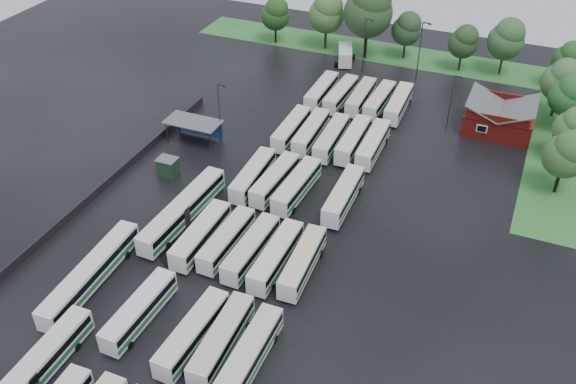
% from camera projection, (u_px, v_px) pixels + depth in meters
% --- Properties ---
extents(ground, '(160.00, 160.00, 0.00)m').
position_uv_depth(ground, '(232.00, 261.00, 74.28)').
color(ground, black).
rests_on(ground, ground).
extents(brick_building, '(10.07, 8.60, 5.39)m').
position_uv_depth(brick_building, '(499.00, 120.00, 97.66)').
color(brick_building, maroon).
rests_on(brick_building, ground).
extents(wash_shed, '(8.20, 4.20, 3.58)m').
position_uv_depth(wash_shed, '(195.00, 123.00, 94.48)').
color(wash_shed, '#2D2D30').
rests_on(wash_shed, ground).
extents(utility_hut, '(2.70, 2.20, 2.62)m').
position_uv_depth(utility_hut, '(168.00, 167.00, 88.08)').
color(utility_hut, black).
rests_on(utility_hut, ground).
extents(grass_strip_north, '(80.00, 10.00, 0.01)m').
position_uv_depth(grass_strip_north, '(395.00, 54.00, 122.20)').
color(grass_strip_north, '#296929').
rests_on(grass_strip_north, ground).
extents(grass_strip_east, '(10.00, 50.00, 0.01)m').
position_uv_depth(grass_strip_east, '(566.00, 143.00, 95.60)').
color(grass_strip_east, '#296929').
rests_on(grass_strip_east, ground).
extents(west_fence, '(0.10, 50.00, 1.20)m').
position_uv_depth(west_fence, '(112.00, 179.00, 86.95)').
color(west_fence, '#2D2D30').
rests_on(west_fence, ground).
extents(bus_r1c0, '(2.55, 10.73, 2.97)m').
position_uv_depth(bus_r1c0, '(139.00, 310.00, 65.68)').
color(bus_r1c0, silver).
rests_on(bus_r1c0, ground).
extents(bus_r1c2, '(2.72, 10.93, 3.02)m').
position_uv_depth(bus_r1c2, '(192.00, 333.00, 63.15)').
color(bus_r1c2, silver).
rests_on(bus_r1c2, ground).
extents(bus_r1c3, '(2.70, 10.94, 3.02)m').
position_uv_depth(bus_r1c3, '(222.00, 340.00, 62.49)').
color(bus_r1c3, silver).
rests_on(bus_r1c3, ground).
extents(bus_r1c4, '(2.41, 10.88, 3.02)m').
position_uv_depth(bus_r1c4, '(250.00, 353.00, 61.15)').
color(bus_r1c4, silver).
rests_on(bus_r1c4, ground).
extents(bus_r2c0, '(2.39, 11.07, 3.08)m').
position_uv_depth(bus_r2c0, '(201.00, 235.00, 75.50)').
color(bus_r2c0, silver).
rests_on(bus_r2c0, ground).
extents(bus_r2c1, '(2.48, 10.57, 2.93)m').
position_uv_depth(bus_r2c1, '(227.00, 240.00, 74.91)').
color(bus_r2c1, silver).
rests_on(bus_r2c1, ground).
extents(bus_r2c2, '(2.60, 10.85, 3.00)m').
position_uv_depth(bus_r2c2, '(251.00, 249.00, 73.54)').
color(bus_r2c2, silver).
rests_on(bus_r2c2, ground).
extents(bus_r2c3, '(2.35, 11.00, 3.06)m').
position_uv_depth(bus_r2c3, '(276.00, 256.00, 72.41)').
color(bus_r2c3, silver).
rests_on(bus_r2c3, ground).
extents(bus_r2c4, '(2.77, 10.77, 2.97)m').
position_uv_depth(bus_r2c4, '(303.00, 262.00, 71.72)').
color(bus_r2c4, silver).
rests_on(bus_r2c4, ground).
extents(bus_r3c0, '(2.66, 10.90, 3.02)m').
position_uv_depth(bus_r3c0, '(253.00, 175.00, 85.76)').
color(bus_r3c0, silver).
rests_on(bus_r3c0, ground).
extents(bus_r3c1, '(2.83, 10.84, 2.99)m').
position_uv_depth(bus_r3c1, '(275.00, 180.00, 84.98)').
color(bus_r3c1, silver).
rests_on(bus_r3c1, ground).
extents(bus_r3c2, '(2.81, 11.15, 3.08)m').
position_uv_depth(bus_r3c2, '(297.00, 186.00, 83.69)').
color(bus_r3c2, silver).
rests_on(bus_r3c2, ground).
extents(bus_r3c4, '(2.57, 11.15, 3.09)m').
position_uv_depth(bus_r3c4, '(343.00, 195.00, 81.96)').
color(bus_r3c4, silver).
rests_on(bus_r3c4, ground).
extents(bus_r4c0, '(2.46, 10.87, 3.02)m').
position_uv_depth(bus_r4c0, '(291.00, 129.00, 95.89)').
color(bus_r4c0, silver).
rests_on(bus_r4c0, ground).
extents(bus_r4c1, '(2.66, 11.04, 3.05)m').
position_uv_depth(bus_r4c1, '(311.00, 132.00, 95.00)').
color(bus_r4c1, silver).
rests_on(bus_r4c1, ground).
extents(bus_r4c2, '(2.64, 10.98, 3.04)m').
position_uv_depth(bus_r4c2, '(331.00, 138.00, 93.71)').
color(bus_r4c2, silver).
rests_on(bus_r4c2, ground).
extents(bus_r4c3, '(2.56, 11.12, 3.08)m').
position_uv_depth(bus_r4c3, '(353.00, 140.00, 93.16)').
color(bus_r4c3, silver).
rests_on(bus_r4c3, ground).
extents(bus_r4c4, '(2.55, 11.04, 3.06)m').
position_uv_depth(bus_r4c4, '(373.00, 144.00, 92.23)').
color(bus_r4c4, silver).
rests_on(bus_r4c4, ground).
extents(bus_r5c0, '(2.40, 10.83, 3.01)m').
position_uv_depth(bus_r5c0, '(322.00, 91.00, 106.02)').
color(bus_r5c0, silver).
rests_on(bus_r5c0, ground).
extents(bus_r5c1, '(2.62, 10.76, 2.98)m').
position_uv_depth(bus_r5c1, '(341.00, 94.00, 105.09)').
color(bus_r5c1, silver).
rests_on(bus_r5c1, ground).
extents(bus_r5c2, '(2.39, 10.61, 2.95)m').
position_uv_depth(bus_r5c2, '(361.00, 97.00, 104.36)').
color(bus_r5c2, silver).
rests_on(bus_r5c2, ground).
extents(bus_r5c3, '(2.56, 10.66, 2.95)m').
position_uv_depth(bus_r5c3, '(379.00, 100.00, 103.40)').
color(bus_r5c3, silver).
rests_on(bus_r5c3, ground).
extents(bus_r5c4, '(2.62, 11.03, 3.05)m').
position_uv_depth(bus_r5c4, '(399.00, 104.00, 102.36)').
color(bus_r5c4, silver).
rests_on(bus_r5c4, ground).
extents(artic_bus_west_a, '(2.42, 15.77, 2.92)m').
position_uv_depth(artic_bus_west_a, '(31.00, 374.00, 59.16)').
color(artic_bus_west_a, silver).
rests_on(artic_bus_west_a, ground).
extents(artic_bus_west_b, '(3.00, 16.72, 3.09)m').
position_uv_depth(artic_bus_west_b, '(183.00, 210.00, 79.42)').
color(artic_bus_west_b, silver).
rests_on(artic_bus_west_b, ground).
extents(artic_bus_west_c, '(2.86, 16.20, 2.99)m').
position_uv_depth(artic_bus_west_c, '(91.00, 273.00, 70.16)').
color(artic_bus_west_c, silver).
rests_on(artic_bus_west_c, ground).
extents(minibus, '(4.44, 6.99, 2.87)m').
position_uv_depth(minibus, '(345.00, 54.00, 118.29)').
color(minibus, silver).
rests_on(minibus, ground).
extents(tree_north_0, '(5.60, 5.60, 9.28)m').
position_uv_depth(tree_north_0, '(276.00, 13.00, 123.28)').
color(tree_north_0, black).
rests_on(tree_north_0, ground).
extents(tree_north_1, '(6.78, 6.78, 11.23)m').
position_uv_depth(tree_north_1, '(327.00, 12.00, 120.28)').
color(tree_north_1, '#302014').
rests_on(tree_north_1, ground).
extents(tree_north_2, '(8.94, 8.94, 14.80)m').
position_uv_depth(tree_north_2, '(369.00, 9.00, 115.28)').
color(tree_north_2, black).
rests_on(tree_north_2, ground).
extents(tree_north_3, '(5.51, 5.51, 9.13)m').
position_uv_depth(tree_north_3, '(407.00, 28.00, 117.33)').
color(tree_north_3, black).
rests_on(tree_north_3, ground).
extents(tree_north_4, '(5.28, 5.28, 8.75)m').
position_uv_depth(tree_north_4, '(464.00, 41.00, 113.03)').
color(tree_north_4, black).
rests_on(tree_north_4, ground).
extents(tree_north_5, '(6.40, 6.40, 10.60)m').
position_uv_depth(tree_north_5, '(507.00, 38.00, 111.00)').
color(tree_north_5, '#342412').
rests_on(tree_north_5, ground).
extents(tree_north_6, '(5.32, 5.32, 8.82)m').
position_uv_depth(tree_north_6, '(569.00, 58.00, 106.93)').
color(tree_north_6, black).
rests_on(tree_north_6, ground).
extents(tree_east_0, '(5.78, 5.78, 9.57)m').
position_uv_depth(tree_east_0, '(567.00, 153.00, 81.80)').
color(tree_east_0, black).
rests_on(tree_east_0, ground).
extents(tree_east_1, '(5.38, 5.38, 8.91)m').
position_uv_depth(tree_east_1, '(574.00, 127.00, 88.10)').
color(tree_east_1, black).
rests_on(tree_east_1, ground).
extents(tree_east_2, '(5.74, 5.74, 9.51)m').
position_uv_depth(tree_east_2, '(570.00, 95.00, 95.25)').
color(tree_east_2, '#36261D').
rests_on(tree_east_2, ground).
extents(tree_east_3, '(6.02, 6.02, 9.97)m').
position_uv_depth(tree_east_3, '(562.00, 79.00, 98.73)').
color(tree_east_3, black).
rests_on(tree_east_3, ground).
extents(tree_east_4, '(4.84, 4.83, 8.01)m').
position_uv_depth(tree_east_4, '(571.00, 59.00, 107.91)').
color(tree_east_4, black).
rests_on(tree_east_4, ground).
extents(lamp_post_ne, '(1.41, 0.27, 9.15)m').
position_uv_depth(lamp_post_ne, '(452.00, 99.00, 95.83)').
color(lamp_post_ne, '#2D2D30').
rests_on(lamp_post_ne, ground).
extents(lamp_post_nw, '(1.47, 0.29, 9.55)m').
position_uv_depth(lamp_post_nw, '(220.00, 109.00, 92.82)').
color(lamp_post_nw, '#2D2D30').
rests_on(lamp_post_nw, ground).
extents(lamp_post_back_w, '(1.54, 0.30, 10.00)m').
position_uv_depth(lamp_post_back_w, '(365.00, 42.00, 112.34)').
color(lamp_post_back_w, '#2D2D30').
rests_on(lamp_post_back_w, ground).
extents(lamp_post_back_e, '(1.61, 0.31, 10.46)m').
position_uv_depth(lamp_post_back_e, '(421.00, 47.00, 109.91)').
color(lamp_post_back_e, '#2D2D30').
rests_on(lamp_post_back_e, ground).
extents(puddle_2, '(6.01, 6.01, 0.01)m').
position_uv_depth(puddle_2, '(184.00, 253.00, 75.46)').
color(puddle_2, black).
rests_on(puddle_2, ground).
extents(puddle_3, '(4.28, 4.28, 0.01)m').
position_uv_depth(puddle_3, '(266.00, 267.00, 73.44)').
color(puddle_3, black).
rests_on(puddle_3, ground).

